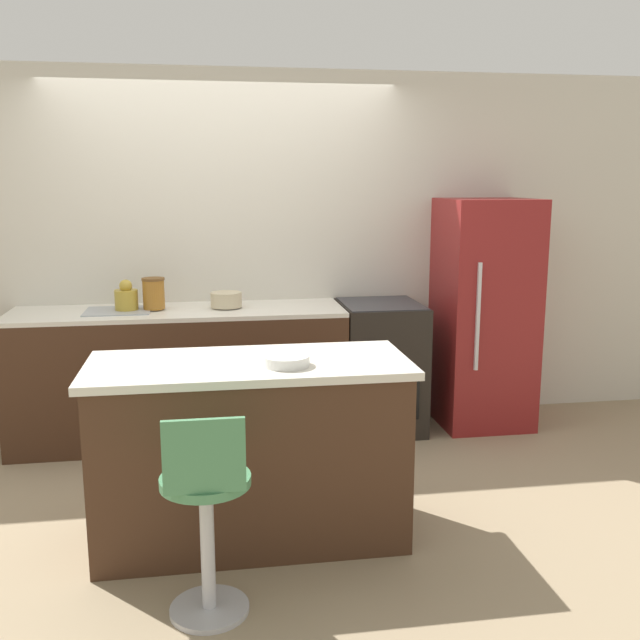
{
  "coord_description": "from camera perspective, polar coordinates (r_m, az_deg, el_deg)",
  "views": [
    {
      "loc": [
        -0.14,
        -4.6,
        1.82
      ],
      "look_at": [
        0.53,
        -0.41,
        0.98
      ],
      "focal_mm": 40.0,
      "sensor_mm": 36.0,
      "label": 1
    }
  ],
  "objects": [
    {
      "name": "stool_chair",
      "position": [
        3.08,
        -9.07,
        -15.26
      ],
      "size": [
        0.38,
        0.38,
        0.92
      ],
      "color": "#B7B7BC",
      "rests_on": "ground_plane"
    },
    {
      "name": "kitchen_island",
      "position": [
        3.69,
        -5.57,
        -10.31
      ],
      "size": [
        1.6,
        0.69,
        0.94
      ],
      "color": "#422819",
      "rests_on": "ground_plane"
    },
    {
      "name": "fruit_bowl",
      "position": [
        3.45,
        -2.73,
        -3.26
      ],
      "size": [
        0.23,
        0.23,
        0.05
      ],
      "color": "white",
      "rests_on": "kitchen_island"
    },
    {
      "name": "wall_back",
      "position": [
        5.32,
        -7.61,
        5.47
      ],
      "size": [
        8.0,
        0.06,
        2.6
      ],
      "color": "beige",
      "rests_on": "ground_plane"
    },
    {
      "name": "back_counter",
      "position": [
        5.13,
        -11.11,
        -4.33
      ],
      "size": [
        2.29,
        0.64,
        0.94
      ],
      "color": "#422819",
      "rests_on": "ground_plane"
    },
    {
      "name": "kettle",
      "position": [
        5.05,
        -15.24,
        1.75
      ],
      "size": [
        0.16,
        0.16,
        0.21
      ],
      "color": "#B29333",
      "rests_on": "back_counter"
    },
    {
      "name": "canister_jar",
      "position": [
        5.03,
        -13.17,
        2.09
      ],
      "size": [
        0.16,
        0.16,
        0.22
      ],
      "color": "#9E6623",
      "rests_on": "back_counter"
    },
    {
      "name": "refrigerator",
      "position": [
        5.43,
        12.97,
        0.51
      ],
      "size": [
        0.65,
        0.67,
        1.69
      ],
      "color": "maroon",
      "rests_on": "ground_plane"
    },
    {
      "name": "oven_range",
      "position": [
        5.27,
        4.83,
        -3.71
      ],
      "size": [
        0.58,
        0.66,
        0.94
      ],
      "color": "black",
      "rests_on": "ground_plane"
    },
    {
      "name": "ground_plane",
      "position": [
        4.95,
        -6.98,
        -10.49
      ],
      "size": [
        14.0,
        14.0,
        0.0
      ],
      "primitive_type": "plane",
      "color": "#998466"
    },
    {
      "name": "mixing_bowl",
      "position": [
        5.03,
        -7.51,
        1.63
      ],
      "size": [
        0.22,
        0.22,
        0.1
      ],
      "color": "#C1B28E",
      "rests_on": "back_counter"
    }
  ]
}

